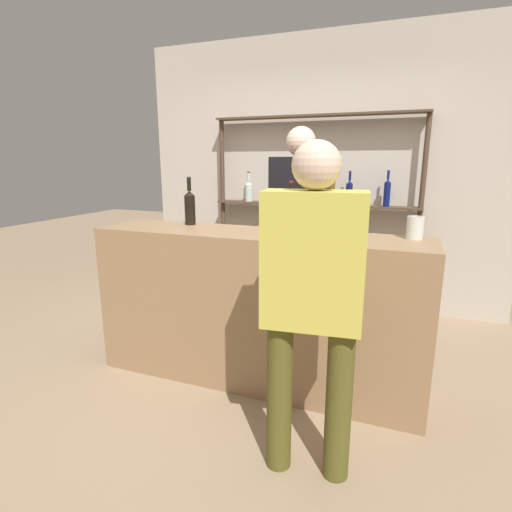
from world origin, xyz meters
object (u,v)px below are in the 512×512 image
(counter_bottle_1, at_px, (290,212))
(cork_jar, at_px, (415,228))
(counter_bottle_2, at_px, (331,218))
(customer_right, at_px, (312,293))
(wine_glass, at_px, (337,217))
(counter_bottle_0, at_px, (304,217))
(counter_bottle_3, at_px, (190,207))
(server_behind_counter, at_px, (299,220))

(counter_bottle_1, bearing_deg, cork_jar, -1.35)
(counter_bottle_2, distance_m, cork_jar, 0.54)
(customer_right, bearing_deg, counter_bottle_1, 15.91)
(cork_jar, bearing_deg, counter_bottle_2, -152.71)
(wine_glass, distance_m, customer_right, 0.85)
(counter_bottle_0, relative_size, counter_bottle_2, 0.97)
(counter_bottle_2, xyz_separation_m, cork_jar, (0.47, 0.24, -0.07))
(wine_glass, bearing_deg, cork_jar, 7.35)
(counter_bottle_0, bearing_deg, counter_bottle_3, 163.83)
(counter_bottle_0, relative_size, cork_jar, 2.48)
(counter_bottle_3, relative_size, wine_glass, 2.12)
(wine_glass, relative_size, customer_right, 0.10)
(counter_bottle_0, distance_m, customer_right, 0.69)
(counter_bottle_0, xyz_separation_m, wine_glass, (0.16, 0.20, -0.02))
(counter_bottle_1, distance_m, cork_jar, 0.80)
(cork_jar, xyz_separation_m, customer_right, (-0.43, -0.87, -0.19))
(counter_bottle_1, relative_size, wine_glass, 2.02)
(counter_bottle_0, relative_size, counter_bottle_3, 0.98)
(counter_bottle_1, xyz_separation_m, counter_bottle_2, (0.32, -0.26, 0.01))
(counter_bottle_2, distance_m, counter_bottle_3, 1.13)
(counter_bottle_0, relative_size, server_behind_counter, 0.19)
(counter_bottle_0, height_order, counter_bottle_3, counter_bottle_3)
(counter_bottle_1, distance_m, wine_glass, 0.34)
(counter_bottle_0, xyz_separation_m, cork_jar, (0.63, 0.26, -0.07))
(counter_bottle_2, bearing_deg, counter_bottle_1, 140.91)
(wine_glass, xyz_separation_m, cork_jar, (0.47, 0.06, -0.05))
(wine_glass, bearing_deg, server_behind_counter, 121.49)
(server_behind_counter, relative_size, customer_right, 1.11)
(counter_bottle_0, xyz_separation_m, counter_bottle_2, (0.16, 0.02, -0.00))
(cork_jar, bearing_deg, wine_glass, -172.65)
(cork_jar, xyz_separation_m, server_behind_counter, (-0.90, 0.64, -0.08))
(wine_glass, bearing_deg, counter_bottle_2, -91.15)
(counter_bottle_1, height_order, customer_right, customer_right)
(counter_bottle_1, bearing_deg, server_behind_counter, 99.51)
(customer_right, bearing_deg, cork_jar, -32.71)
(counter_bottle_2, relative_size, server_behind_counter, 0.20)
(counter_bottle_0, distance_m, wine_glass, 0.26)
(wine_glass, height_order, server_behind_counter, server_behind_counter)
(counter_bottle_0, bearing_deg, counter_bottle_2, 7.25)
(counter_bottle_2, height_order, cork_jar, counter_bottle_2)
(cork_jar, bearing_deg, server_behind_counter, 144.42)
(counter_bottle_3, relative_size, cork_jar, 2.52)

